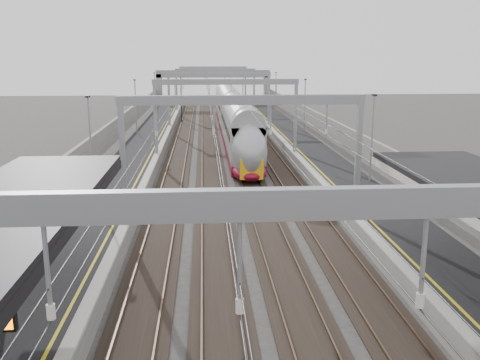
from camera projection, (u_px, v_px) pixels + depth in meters
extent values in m
cube|color=black|center=(142.00, 153.00, 51.17)|extent=(4.00, 120.00, 1.00)
cube|color=black|center=(307.00, 151.00, 52.24)|extent=(4.00, 120.00, 1.00)
cube|color=black|center=(178.00, 157.00, 51.51)|extent=(2.40, 140.00, 0.08)
cube|color=brown|center=(171.00, 157.00, 51.44)|extent=(0.07, 140.00, 0.14)
cube|color=brown|center=(186.00, 156.00, 51.54)|extent=(0.07, 140.00, 0.14)
cube|color=black|center=(210.00, 157.00, 51.71)|extent=(2.40, 140.00, 0.08)
cube|color=brown|center=(202.00, 156.00, 51.64)|extent=(0.07, 140.00, 0.14)
cube|color=brown|center=(217.00, 156.00, 51.74)|extent=(0.07, 140.00, 0.14)
cube|color=black|center=(240.00, 157.00, 51.91)|extent=(2.40, 140.00, 0.08)
cube|color=brown|center=(233.00, 156.00, 51.84)|extent=(0.07, 140.00, 0.14)
cube|color=brown|center=(248.00, 156.00, 51.94)|extent=(0.07, 140.00, 0.14)
cube|color=black|center=(271.00, 156.00, 52.11)|extent=(2.40, 140.00, 0.08)
cube|color=brown|center=(264.00, 155.00, 52.04)|extent=(0.07, 140.00, 0.14)
cube|color=brown|center=(278.00, 155.00, 52.14)|extent=(0.07, 140.00, 0.14)
cube|color=gray|center=(335.00, 203.00, 8.37)|extent=(13.00, 0.25, 0.50)
cube|color=gray|center=(123.00, 159.00, 28.07)|extent=(0.28, 0.28, 6.60)
cube|color=gray|center=(358.00, 156.00, 28.91)|extent=(0.28, 0.28, 6.60)
cube|color=gray|center=(242.00, 100.00, 27.80)|extent=(13.00, 0.25, 0.50)
cube|color=gray|center=(155.00, 117.00, 47.51)|extent=(0.28, 0.28, 6.60)
cube|color=gray|center=(296.00, 116.00, 48.35)|extent=(0.28, 0.28, 6.60)
cube|color=gray|center=(226.00, 82.00, 47.23)|extent=(13.00, 0.25, 0.50)
cube|color=gray|center=(169.00, 99.00, 66.94)|extent=(0.28, 0.28, 6.60)
cube|color=gray|center=(269.00, 99.00, 67.78)|extent=(0.28, 0.28, 6.60)
cube|color=gray|center=(219.00, 74.00, 66.67)|extent=(13.00, 0.25, 0.50)
cube|color=gray|center=(177.00, 89.00, 86.37)|extent=(0.28, 0.28, 6.60)
cube|color=gray|center=(254.00, 89.00, 87.21)|extent=(0.28, 0.28, 6.60)
cube|color=gray|center=(215.00, 70.00, 86.10)|extent=(13.00, 0.25, 0.50)
cube|color=gray|center=(181.00, 84.00, 103.86)|extent=(0.28, 0.28, 6.60)
cube|color=gray|center=(245.00, 84.00, 104.70)|extent=(0.28, 0.28, 6.60)
cube|color=gray|center=(213.00, 68.00, 103.59)|extent=(13.00, 0.25, 0.50)
cylinder|color=#262628|center=(179.00, 97.00, 55.13)|extent=(0.03, 140.00, 0.03)
cylinder|color=#262628|center=(208.00, 96.00, 55.33)|extent=(0.03, 140.00, 0.03)
cylinder|color=#262628|center=(237.00, 96.00, 55.53)|extent=(0.03, 140.00, 0.03)
cylinder|color=#262628|center=(266.00, 96.00, 55.73)|extent=(0.03, 140.00, 0.03)
cylinder|color=black|center=(4.00, 233.00, 20.37)|extent=(0.20, 0.20, 4.00)
cube|color=slate|center=(213.00, 74.00, 103.85)|extent=(22.00, 2.20, 1.40)
cube|color=slate|center=(159.00, 90.00, 103.85)|extent=(1.00, 2.20, 6.20)
cube|color=slate|center=(267.00, 90.00, 105.26)|extent=(1.00, 2.20, 6.20)
cube|color=slate|center=(107.00, 142.00, 50.71)|extent=(0.30, 120.00, 3.20)
cube|color=slate|center=(339.00, 140.00, 52.20)|extent=(0.30, 120.00, 3.20)
cube|color=maroon|center=(239.00, 147.00, 53.84)|extent=(2.79, 23.73, 0.83)
cube|color=#97979C|center=(239.00, 128.00, 53.40)|extent=(2.79, 23.73, 3.10)
cube|color=black|center=(245.00, 167.00, 45.84)|extent=(2.06, 2.48, 0.52)
cube|color=maroon|center=(228.00, 119.00, 77.30)|extent=(2.79, 23.73, 0.83)
cube|color=#97979C|center=(228.00, 106.00, 76.86)|extent=(2.79, 23.73, 3.10)
cube|color=black|center=(231.00, 129.00, 69.30)|extent=(2.06, 2.48, 0.52)
ellipsoid|color=#97979C|center=(249.00, 152.00, 41.74)|extent=(2.79, 5.37, 4.33)
cube|color=#FFB00D|center=(252.00, 170.00, 39.79)|extent=(1.75, 0.12, 1.55)
cube|color=black|center=(251.00, 148.00, 39.89)|extent=(1.65, 0.59, 0.97)
cylinder|color=black|center=(182.00, 113.00, 77.85)|extent=(0.12, 0.12, 3.00)
cube|color=black|center=(181.00, 102.00, 77.49)|extent=(0.32, 0.22, 0.75)
sphere|color=red|center=(181.00, 101.00, 77.33)|extent=(0.16, 0.16, 0.16)
cylinder|color=black|center=(240.00, 115.00, 75.36)|extent=(0.12, 0.12, 3.00)
cube|color=black|center=(240.00, 103.00, 75.00)|extent=(0.32, 0.22, 0.75)
sphere|color=red|center=(241.00, 102.00, 74.84)|extent=(0.16, 0.16, 0.16)
cylinder|color=black|center=(252.00, 110.00, 82.22)|extent=(0.12, 0.12, 3.00)
cube|color=black|center=(252.00, 99.00, 81.86)|extent=(0.32, 0.22, 0.75)
sphere|color=red|center=(252.00, 98.00, 81.70)|extent=(0.16, 0.16, 0.16)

